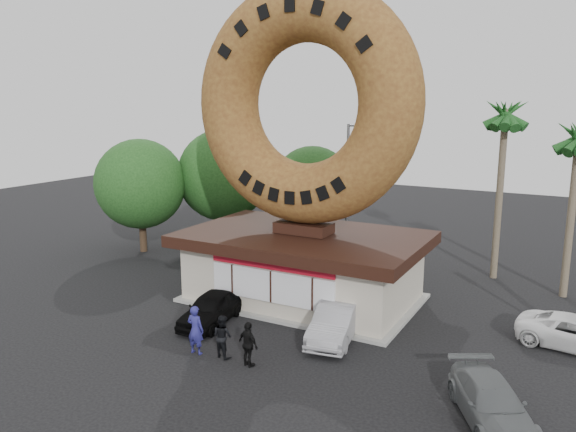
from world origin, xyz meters
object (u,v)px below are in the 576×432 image
(giant_donut, at_px, (304,104))
(car_grey, at_px, (491,403))
(person_right, at_px, (248,344))
(donut_shop, at_px, (303,264))
(street_lamp, at_px, (349,180))
(person_left, at_px, (195,330))
(person_center, at_px, (223,336))
(car_silver, at_px, (336,322))
(car_black, at_px, (211,308))

(giant_donut, xyz_separation_m, car_grey, (9.73, -6.72, -8.64))
(giant_donut, height_order, person_right, giant_donut)
(donut_shop, height_order, street_lamp, street_lamp)
(car_grey, bearing_deg, giant_donut, 116.43)
(donut_shop, height_order, person_right, donut_shop)
(person_left, bearing_deg, person_right, -179.99)
(person_center, height_order, car_grey, person_center)
(donut_shop, xyz_separation_m, person_left, (-0.87, -7.23, -0.82))
(person_center, xyz_separation_m, car_grey, (9.53, 0.27, -0.20))
(car_silver, bearing_deg, person_left, -147.68)
(car_black, distance_m, car_silver, 5.46)
(giant_donut, xyz_separation_m, person_right, (1.46, -7.17, -8.42))
(street_lamp, height_order, person_right, street_lamp)
(person_center, height_order, person_right, person_right)
(street_lamp, height_order, car_silver, street_lamp)
(person_left, height_order, person_center, person_left)
(person_center, bearing_deg, person_right, -176.69)
(person_left, height_order, car_grey, person_left)
(giant_donut, relative_size, person_right, 6.49)
(giant_donut, relative_size, car_black, 2.77)
(donut_shop, distance_m, car_silver, 4.84)
(giant_donut, distance_m, person_right, 11.16)
(donut_shop, xyz_separation_m, giant_donut, (0.00, 0.02, 7.49))
(giant_donut, distance_m, street_lamp, 11.24)
(donut_shop, distance_m, person_center, 7.04)
(person_center, xyz_separation_m, car_silver, (3.03, 3.52, -0.11))
(person_left, bearing_deg, car_grey, -178.84)
(street_lamp, xyz_separation_m, person_right, (3.31, -17.17, -3.64))
(car_silver, bearing_deg, car_grey, -36.97)
(giant_donut, bearing_deg, person_center, -88.38)
(donut_shop, distance_m, person_left, 7.32)
(street_lamp, relative_size, car_silver, 1.86)
(donut_shop, bearing_deg, car_black, -114.94)
(person_center, height_order, car_silver, person_center)
(car_silver, bearing_deg, giant_donut, 122.57)
(giant_donut, relative_size, person_center, 6.67)
(street_lamp, relative_size, car_grey, 1.88)
(giant_donut, height_order, person_left, giant_donut)
(person_left, distance_m, person_center, 1.10)
(person_right, bearing_deg, person_left, 20.58)
(person_left, bearing_deg, person_center, -168.43)
(car_black, height_order, car_grey, car_black)
(person_right, bearing_deg, car_silver, -96.59)
(person_left, xyz_separation_m, person_center, (1.06, 0.25, -0.13))
(street_lamp, relative_size, car_black, 2.03)
(donut_shop, xyz_separation_m, car_silver, (3.23, -3.45, -1.06))
(donut_shop, relative_size, person_right, 6.65)
(person_left, relative_size, person_right, 1.13)
(person_right, distance_m, car_grey, 8.28)
(giant_donut, xyz_separation_m, car_black, (-2.12, -4.58, -8.59))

